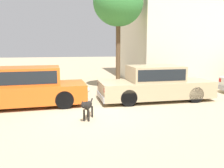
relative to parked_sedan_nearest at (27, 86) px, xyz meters
name	(u,v)px	position (x,y,z in m)	size (l,w,h in m)	color
ground_plane	(89,111)	(2.19, -1.16, -0.77)	(80.00, 80.00, 0.00)	tan
parked_sedan_nearest	(27,86)	(0.00, 0.00, 0.00)	(4.42, 1.91, 1.48)	#D15619
parked_sedan_second	(155,83)	(5.09, -0.02, -0.06)	(4.82, 1.78, 1.45)	tan
stray_dog_spotted	(87,106)	(2.03, -2.16, -0.33)	(0.47, 1.03, 0.69)	black
acacia_tree_left	(118,3)	(4.03, 2.33, 3.54)	(2.44, 2.19, 5.50)	brown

